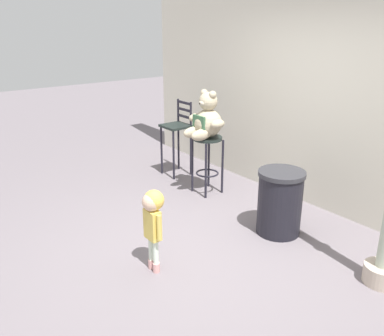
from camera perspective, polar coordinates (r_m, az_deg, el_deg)
ground_plane at (r=4.53m, az=0.98°, el=-11.10°), size 24.00×24.00×0.00m
building_wall at (r=5.43m, az=18.89°, el=14.33°), size 6.95×0.30×3.81m
bar_stool_with_teddy at (r=5.74m, az=2.14°, el=2.06°), size 0.40×0.40×0.81m
teddy_bear at (r=5.59m, az=1.96°, el=6.58°), size 0.59×0.53×0.63m
child_walking at (r=3.93m, az=-5.39°, el=-6.23°), size 0.27×0.21×0.84m
trash_bin at (r=4.80m, az=11.93°, el=-4.60°), size 0.52×0.52×0.75m
bar_chair_empty at (r=6.42m, az=-2.03°, el=5.02°), size 0.39×0.39×1.16m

